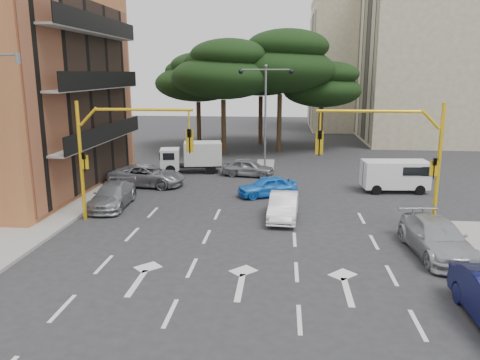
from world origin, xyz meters
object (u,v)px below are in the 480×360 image
at_px(signal_mast_right, 400,149).
at_px(car_silver_cross_a, 147,176).
at_px(car_silver_cross_b, 248,168).
at_px(car_silver_parked, 437,238).
at_px(car_silver_wagon, 113,195).
at_px(box_truck_a, 192,157).
at_px(signal_mast_left, 115,145).
at_px(car_blue_compact, 267,186).
at_px(car_white_hatch, 283,206).
at_px(van_white, 395,176).
at_px(street_lamp_center, 266,98).

xyz_separation_m(signal_mast_right, car_silver_cross_a, (-14.32, 7.44, -3.19)).
distance_m(signal_mast_right, car_silver_cross_b, 13.91).
bearing_deg(car_silver_cross_b, car_silver_parked, -138.66).
relative_size(car_silver_wagon, box_truck_a, 0.98).
height_order(signal_mast_left, car_blue_compact, signal_mast_left).
distance_m(car_silver_wagon, car_silver_cross_a, 5.06).
bearing_deg(car_silver_cross_a, car_white_hatch, -118.15).
distance_m(car_blue_compact, car_silver_wagon, 9.05).
height_order(car_blue_compact, van_white, van_white).
bearing_deg(car_white_hatch, van_white, 45.76).
xyz_separation_m(car_silver_cross_a, van_white, (15.94, -0.02, 0.30)).
relative_size(signal_mast_left, car_silver_wagon, 1.33).
bearing_deg(car_silver_cross_a, car_blue_compact, -96.53).
height_order(car_silver_cross_a, car_silver_cross_b, car_silver_cross_a).
xyz_separation_m(car_silver_parked, van_white, (0.68, 10.60, 0.28)).
bearing_deg(street_lamp_center, van_white, -38.05).
relative_size(car_silver_parked, van_white, 1.24).
relative_size(car_silver_cross_a, car_silver_cross_b, 1.35).
bearing_deg(signal_mast_left, box_truck_a, 83.35).
height_order(car_silver_cross_b, box_truck_a, box_truck_a).
bearing_deg(car_silver_wagon, van_white, 14.11).
distance_m(car_white_hatch, van_white, 9.40).
distance_m(car_blue_compact, van_white, 8.16).
bearing_deg(car_blue_compact, street_lamp_center, 159.49).
height_order(car_silver_cross_b, car_silver_parked, car_silver_parked).
distance_m(street_lamp_center, car_silver_cross_b, 5.76).
distance_m(car_white_hatch, car_silver_cross_b, 10.23).
bearing_deg(car_silver_wagon, car_silver_cross_b, 48.25).
xyz_separation_m(car_white_hatch, box_truck_a, (-6.88, 10.92, 0.48)).
height_order(signal_mast_left, street_lamp_center, street_lamp_center).
bearing_deg(car_silver_cross_a, car_silver_wagon, -178.46).
height_order(signal_mast_left, car_silver_wagon, signal_mast_left).
bearing_deg(van_white, street_lamp_center, -132.61).
distance_m(signal_mast_left, car_silver_cross_a, 8.12).
relative_size(street_lamp_center, car_silver_cross_b, 2.09).
bearing_deg(signal_mast_right, street_lamp_center, 115.91).
xyz_separation_m(car_white_hatch, car_blue_compact, (-0.98, 4.41, -0.04)).
bearing_deg(car_silver_cross_a, signal_mast_left, -167.49).
height_order(car_silver_cross_a, box_truck_a, box_truck_a).
height_order(car_white_hatch, car_silver_parked, car_silver_parked).
bearing_deg(car_blue_compact, box_truck_a, -161.67).
height_order(signal_mast_left, car_silver_cross_b, signal_mast_left).
bearing_deg(car_silver_wagon, car_silver_parked, -22.40).
bearing_deg(street_lamp_center, car_silver_cross_b, -109.46).
bearing_deg(signal_mast_left, car_blue_compact, 36.98).
xyz_separation_m(car_blue_compact, car_silver_wagon, (-8.50, -3.09, 0.04)).
relative_size(car_silver_cross_a, box_truck_a, 1.09).
xyz_separation_m(signal_mast_right, car_silver_parked, (0.95, -3.19, -3.16)).
height_order(car_blue_compact, car_silver_cross_b, car_silver_cross_b).
distance_m(street_lamp_center, car_silver_wagon, 14.88).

